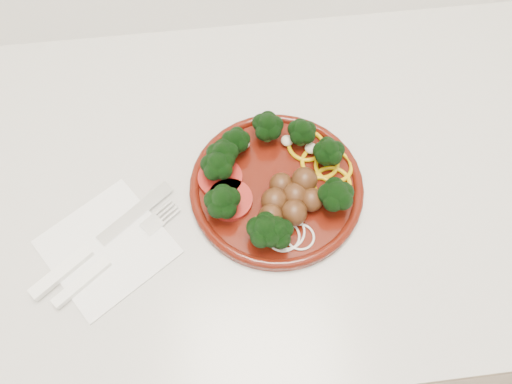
{
  "coord_description": "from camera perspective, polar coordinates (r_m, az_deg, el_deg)",
  "views": [
    {
      "loc": [
        0.22,
        1.35,
        1.52
      ],
      "look_at": [
        0.25,
        1.66,
        0.92
      ],
      "focal_mm": 35.0,
      "sensor_mm": 36.0,
      "label": 1
    }
  ],
  "objects": [
    {
      "name": "counter",
      "position": [
        1.15,
        -13.08,
        -10.72
      ],
      "size": [
        2.4,
        0.6,
        0.9
      ],
      "color": "beige",
      "rests_on": "ground"
    },
    {
      "name": "fork",
      "position": [
        0.68,
        -17.71,
        -8.46
      ],
      "size": [
        0.17,
        0.14,
        0.01
      ],
      "rotation": [
        0.0,
        0.0,
        0.67
      ],
      "color": "white",
      "rests_on": "napkin"
    },
    {
      "name": "napkin",
      "position": [
        0.7,
        -16.64,
        -6.04
      ],
      "size": [
        0.2,
        0.2,
        0.0
      ],
      "primitive_type": "cube",
      "rotation": [
        0.0,
        0.0,
        0.6
      ],
      "color": "white",
      "rests_on": "counter"
    },
    {
      "name": "plate",
      "position": [
        0.69,
        2.14,
        1.08
      ],
      "size": [
        0.24,
        0.24,
        0.06
      ],
      "rotation": [
        0.0,
        0.0,
        0.03
      ],
      "color": "#410E07",
      "rests_on": "counter"
    },
    {
      "name": "knife",
      "position": [
        0.69,
        -18.88,
        -6.59
      ],
      "size": [
        0.19,
        0.15,
        0.01
      ],
      "rotation": [
        0.0,
        0.0,
        0.67
      ],
      "color": "silver",
      "rests_on": "napkin"
    }
  ]
}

